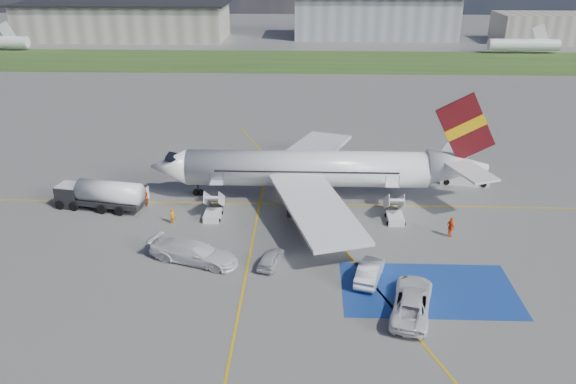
% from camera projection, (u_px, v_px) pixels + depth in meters
% --- Properties ---
extents(ground, '(400.00, 400.00, 0.00)m').
position_uv_depth(ground, '(305.00, 262.00, 49.37)').
color(ground, '#60605E').
rests_on(ground, ground).
extents(grass_strip, '(400.00, 30.00, 0.01)m').
position_uv_depth(grass_strip, '(308.00, 61.00, 136.36)').
color(grass_strip, '#2D4C1E').
rests_on(grass_strip, ground).
extents(taxiway_line_main, '(120.00, 0.20, 0.01)m').
position_uv_depth(taxiway_line_main, '(306.00, 205.00, 60.35)').
color(taxiway_line_main, gold).
rests_on(taxiway_line_main, ground).
extents(taxiway_line_cross, '(0.20, 60.00, 0.01)m').
position_uv_depth(taxiway_line_cross, '(235.00, 332.00, 40.37)').
color(taxiway_line_cross, gold).
rests_on(taxiway_line_cross, ground).
extents(taxiway_line_diag, '(20.71, 56.45, 0.01)m').
position_uv_depth(taxiway_line_diag, '(306.00, 205.00, 60.35)').
color(taxiway_line_diag, gold).
rests_on(taxiway_line_diag, ground).
extents(staging_box, '(14.00, 8.00, 0.01)m').
position_uv_depth(staging_box, '(428.00, 290.00, 45.38)').
color(staging_box, navy).
rests_on(staging_box, ground).
extents(terminal_west, '(60.00, 22.00, 10.00)m').
position_uv_depth(terminal_west, '(125.00, 22.00, 168.19)').
color(terminal_west, gray).
rests_on(terminal_west, ground).
extents(terminal_centre, '(48.00, 18.00, 12.00)m').
position_uv_depth(terminal_centre, '(374.00, 17.00, 169.95)').
color(terminal_centre, gray).
rests_on(terminal_centre, ground).
extents(terminal_east, '(40.00, 16.00, 8.00)m').
position_uv_depth(terminal_east, '(567.00, 28.00, 162.57)').
color(terminal_east, gray).
rests_on(terminal_east, ground).
extents(airliner, '(36.81, 32.95, 11.92)m').
position_uv_depth(airliner, '(320.00, 169.00, 60.78)').
color(airliner, white).
rests_on(airliner, ground).
extents(airstairs_fwd, '(1.90, 5.20, 3.60)m').
position_uv_depth(airstairs_fwd, '(213.00, 211.00, 57.39)').
color(airstairs_fwd, white).
rests_on(airstairs_fwd, ground).
extents(airstairs_aft, '(1.90, 5.20, 3.60)m').
position_uv_depth(airstairs_aft, '(395.00, 214.00, 56.80)').
color(airstairs_aft, white).
rests_on(airstairs_aft, ground).
extents(fuel_tanker, '(9.61, 4.20, 3.18)m').
position_uv_depth(fuel_tanker, '(101.00, 197.00, 58.96)').
color(fuel_tanker, black).
rests_on(fuel_tanker, ground).
extents(gpu_cart, '(2.23, 1.65, 1.70)m').
position_uv_depth(gpu_cart, '(138.00, 194.00, 61.03)').
color(gpu_cart, white).
rests_on(gpu_cart, ground).
extents(belt_loader, '(6.09, 2.89, 1.77)m').
position_uv_depth(belt_loader, '(465.00, 180.00, 65.67)').
color(belt_loader, white).
rests_on(belt_loader, ground).
extents(car_silver_a, '(2.50, 4.19, 1.33)m').
position_uv_depth(car_silver_a, '(271.00, 258.00, 48.67)').
color(car_silver_a, '#B1B4B8').
rests_on(car_silver_a, ground).
extents(car_silver_b, '(3.08, 5.23, 1.63)m').
position_uv_depth(car_silver_b, '(370.00, 271.00, 46.42)').
color(car_silver_b, silver).
rests_on(car_silver_b, ground).
extents(van_white_a, '(4.10, 6.43, 2.23)m').
position_uv_depth(van_white_a, '(412.00, 298.00, 42.36)').
color(van_white_a, silver).
rests_on(van_white_a, ground).
extents(van_white_b, '(6.64, 4.34, 2.41)m').
position_uv_depth(van_white_b, '(193.00, 249.00, 49.01)').
color(van_white_b, white).
rests_on(van_white_b, ground).
extents(crew_fwd, '(0.67, 0.67, 1.56)m').
position_uv_depth(crew_fwd, '(173.00, 216.00, 56.01)').
color(crew_fwd, orange).
rests_on(crew_fwd, ground).
extents(crew_nose, '(1.06, 1.16, 1.93)m').
position_uv_depth(crew_nose, '(145.00, 197.00, 59.76)').
color(crew_nose, '#DE540B').
rests_on(crew_nose, ground).
extents(crew_aft, '(0.85, 1.25, 1.97)m').
position_uv_depth(crew_aft, '(451.00, 227.00, 53.37)').
color(crew_aft, '#F85B0D').
rests_on(crew_aft, ground).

